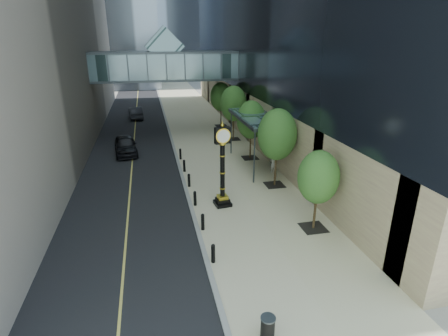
{
  "coord_description": "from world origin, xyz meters",
  "views": [
    {
      "loc": [
        -5.29,
        -13.27,
        10.39
      ],
      "look_at": [
        -0.97,
        6.41,
        2.9
      ],
      "focal_mm": 28.0,
      "sensor_mm": 36.0,
      "label": 1
    }
  ],
  "objects": [
    {
      "name": "pedestrian",
      "position": [
        4.4,
        12.13,
        0.85
      ],
      "size": [
        0.67,
        0.55,
        1.59
      ],
      "primitive_type": "imported",
      "rotation": [
        0.0,
        0.0,
        3.47
      ],
      "color": "beige",
      "rests_on": "sidewalk"
    },
    {
      "name": "street_trees",
      "position": [
        3.6,
        16.83,
        3.74
      ],
      "size": [
        2.81,
        28.45,
        5.78
      ],
      "color": "black",
      "rests_on": "sidewalk"
    },
    {
      "name": "sidewalk",
      "position": [
        1.0,
        40.0,
        0.03
      ],
      "size": [
        8.0,
        180.0,
        0.06
      ],
      "primitive_type": "cube",
      "color": "beige",
      "rests_on": "ground"
    },
    {
      "name": "skywalk",
      "position": [
        -3.0,
        28.0,
        7.71
      ],
      "size": [
        17.0,
        4.2,
        5.8
      ],
      "color": "#446B6C",
      "rests_on": "ground"
    },
    {
      "name": "entrance_canopy",
      "position": [
        3.48,
        14.0,
        4.19
      ],
      "size": [
        3.0,
        8.0,
        4.38
      ],
      "color": "#383F44",
      "rests_on": "ground"
    },
    {
      "name": "car_far",
      "position": [
        -6.97,
        35.9,
        0.81
      ],
      "size": [
        2.14,
        4.92,
        1.57
      ],
      "primitive_type": "imported",
      "rotation": [
        0.0,
        0.0,
        3.24
      ],
      "color": "black",
      "rests_on": "road"
    },
    {
      "name": "curb",
      "position": [
        -3.0,
        40.0,
        0.04
      ],
      "size": [
        0.25,
        180.0,
        0.07
      ],
      "primitive_type": "cube",
      "color": "gray",
      "rests_on": "ground"
    },
    {
      "name": "ground",
      "position": [
        0.0,
        0.0,
        0.0
      ],
      "size": [
        320.0,
        320.0,
        0.0
      ],
      "primitive_type": "plane",
      "color": "gray",
      "rests_on": "ground"
    },
    {
      "name": "street_clock",
      "position": [
        -0.92,
        7.08,
        2.44
      ],
      "size": [
        1.14,
        1.14,
        5.49
      ],
      "rotation": [
        0.0,
        0.0,
        0.12
      ],
      "color": "black",
      "rests_on": "sidewalk"
    },
    {
      "name": "car_near",
      "position": [
        -7.62,
        19.92,
        0.86
      ],
      "size": [
        2.5,
        5.14,
        1.69
      ],
      "primitive_type": "imported",
      "rotation": [
        0.0,
        0.0,
        0.1
      ],
      "color": "black",
      "rests_on": "road"
    },
    {
      "name": "road",
      "position": [
        -7.0,
        40.0,
        0.01
      ],
      "size": [
        8.0,
        180.0,
        0.02
      ],
      "primitive_type": "cube",
      "color": "black",
      "rests_on": "ground"
    },
    {
      "name": "trash_bin",
      "position": [
        -1.63,
        -4.0,
        0.51
      ],
      "size": [
        0.61,
        0.61,
        0.9
      ],
      "primitive_type": "cylinder",
      "rotation": [
        0.0,
        0.0,
        -0.18
      ],
      "color": "black",
      "rests_on": "sidewalk"
    },
    {
      "name": "bollard_row",
      "position": [
        -2.7,
        9.0,
        0.51
      ],
      "size": [
        0.2,
        16.2,
        0.9
      ],
      "color": "black",
      "rests_on": "sidewalk"
    }
  ]
}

